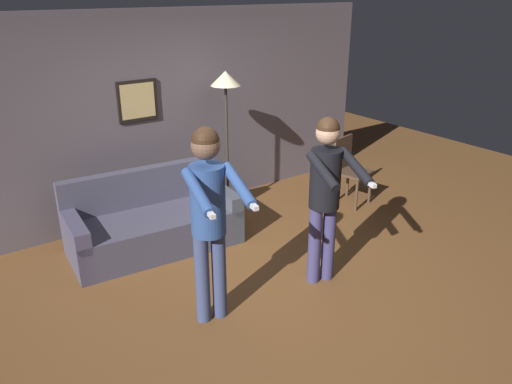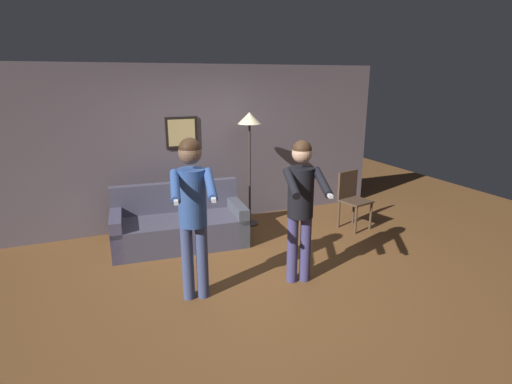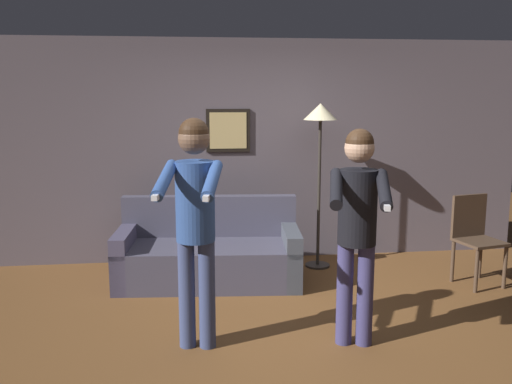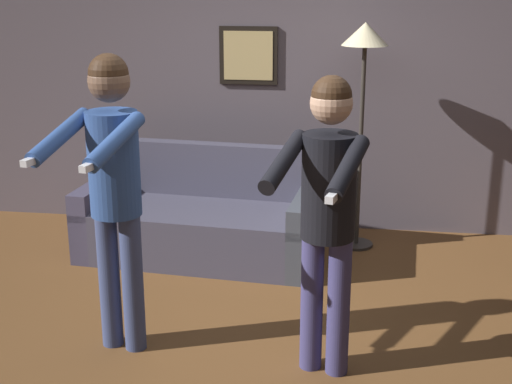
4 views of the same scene
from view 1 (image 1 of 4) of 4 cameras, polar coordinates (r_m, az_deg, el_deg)
ground_plane at (r=5.29m, az=1.58°, el=-9.90°), size 12.00×12.00×0.00m
back_wall_assembly at (r=6.54m, az=-10.22°, el=8.60°), size 6.40×0.09×2.60m
couch at (r=5.90m, az=-11.67°, el=-3.67°), size 1.97×1.01×0.87m
torchiere_lamp at (r=6.36m, az=-3.47°, el=11.26°), size 0.38×0.38×1.87m
person_standing_left at (r=4.19m, az=-5.41°, el=-1.81°), size 0.52×0.77×1.81m
person_standing_right at (r=4.84m, az=7.99°, el=0.66°), size 0.55×0.75×1.73m
dining_chair_distant at (r=7.00m, az=10.48°, el=2.90°), size 0.50×0.50×0.93m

